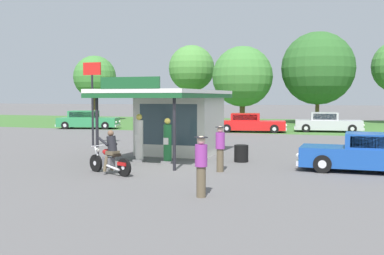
{
  "coord_description": "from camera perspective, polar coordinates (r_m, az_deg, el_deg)",
  "views": [
    {
      "loc": [
        6.79,
        -16.77,
        2.74
      ],
      "look_at": [
        -0.05,
        2.73,
        1.4
      ],
      "focal_mm": 43.63,
      "sensor_mm": 36.0,
      "label": 1
    }
  ],
  "objects": [
    {
      "name": "motorcycle_with_rider",
      "position": [
        16.88,
        -9.98,
        -3.45
      ],
      "size": [
        2.11,
        1.02,
        1.58
      ],
      "color": "black",
      "rests_on": "ground"
    },
    {
      "name": "tree_oak_right",
      "position": [
        56.67,
        -11.8,
        6.07
      ],
      "size": [
        5.01,
        5.01,
        7.66
      ],
      "color": "brown",
      "rests_on": "ground"
    },
    {
      "name": "ground_plane",
      "position": [
        18.3,
        -2.69,
        -4.91
      ],
      "size": [
        300.0,
        300.0,
        0.0
      ],
      "primitive_type": "plane",
      "color": "#5B5959"
    },
    {
      "name": "parked_car_back_row_centre",
      "position": [
        41.79,
        -12.69,
        0.85
      ],
      "size": [
        5.63,
        3.04,
        1.57
      ],
      "color": "#2D844C",
      "rests_on": "ground"
    },
    {
      "name": "parked_car_second_row_spare",
      "position": [
        40.11,
        -1.07,
        0.76
      ],
      "size": [
        5.38,
        3.15,
        1.49
      ],
      "color": "red",
      "rests_on": "ground"
    },
    {
      "name": "tree_oak_left",
      "position": [
        48.5,
        6.38,
        6.01
      ],
      "size": [
        6.23,
        6.23,
        8.0
      ],
      "color": "brown",
      "rests_on": "ground"
    },
    {
      "name": "bystander_standing_back_lot",
      "position": [
        12.78,
        1.13,
        -4.54
      ],
      "size": [
        0.37,
        0.37,
        1.69
      ],
      "color": "brown",
      "rests_on": "ground"
    },
    {
      "name": "gas_pump_nearside",
      "position": [
        19.94,
        -6.47,
        -1.51
      ],
      "size": [
        0.44,
        0.44,
        2.04
      ],
      "color": "slate",
      "rests_on": "ground"
    },
    {
      "name": "bystander_chatting_near_pumps",
      "position": [
        17.15,
        3.46,
        -2.44
      ],
      "size": [
        0.37,
        0.37,
        1.69
      ],
      "color": "brown",
      "rests_on": "ground"
    },
    {
      "name": "spare_tire_stack",
      "position": [
        19.92,
        6.04,
        -3.17
      ],
      "size": [
        0.6,
        0.6,
        0.72
      ],
      "color": "black",
      "rests_on": "ground"
    },
    {
      "name": "gas_pump_offside",
      "position": [
        19.42,
        -3.01,
        -1.86
      ],
      "size": [
        0.44,
        0.44,
        1.88
      ],
      "color": "slate",
      "rests_on": "ground"
    },
    {
      "name": "service_station_kiosk",
      "position": [
        22.18,
        -1.83,
        1.27
      ],
      "size": [
        4.19,
        7.26,
        3.5
      ],
      "color": "silver",
      "rests_on": "ground"
    },
    {
      "name": "parked_car_back_row_far_right",
      "position": [
        38.49,
        16.22,
        0.52
      ],
      "size": [
        5.44,
        2.51,
        1.55
      ],
      "color": "#B7B7BC",
      "rests_on": "ground"
    },
    {
      "name": "grass_verge_strip",
      "position": [
        47.34,
        11.06,
        0.33
      ],
      "size": [
        120.0,
        24.0,
        0.01
      ],
      "primitive_type": "cube",
      "color": "#3D6B2D",
      "rests_on": "ground"
    },
    {
      "name": "parked_car_back_row_centre_left",
      "position": [
        37.02,
        7.06,
        0.49
      ],
      "size": [
        5.76,
        2.88,
        1.48
      ],
      "color": "red",
      "rests_on": "ground"
    },
    {
      "name": "featured_classic_sedan",
      "position": [
        18.33,
        21.55,
        -3.06
      ],
      "size": [
        5.53,
        1.87,
        1.43
      ],
      "color": "#19479E",
      "rests_on": "ground"
    },
    {
      "name": "tree_oak_far_left",
      "position": [
        53.72,
        0.06,
        7.09
      ],
      "size": [
        5.26,
        5.26,
        8.7
      ],
      "color": "brown",
      "rests_on": "ground"
    },
    {
      "name": "tree_oak_distant_spare",
      "position": [
        49.49,
        14.97,
        6.83
      ],
      "size": [
        7.43,
        7.43,
        9.42
      ],
      "color": "brown",
      "rests_on": "ground"
    },
    {
      "name": "roadside_pole_sign",
      "position": [
        26.77,
        -12.1,
        4.63
      ],
      "size": [
        1.1,
        0.12,
        4.68
      ],
      "color": "black",
      "rests_on": "ground"
    },
    {
      "name": "bystander_strolling_foreground",
      "position": [
        34.17,
        3.6,
        0.59
      ],
      "size": [
        0.34,
        0.34,
        1.67
      ],
      "color": "#2D3351",
      "rests_on": "ground"
    }
  ]
}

